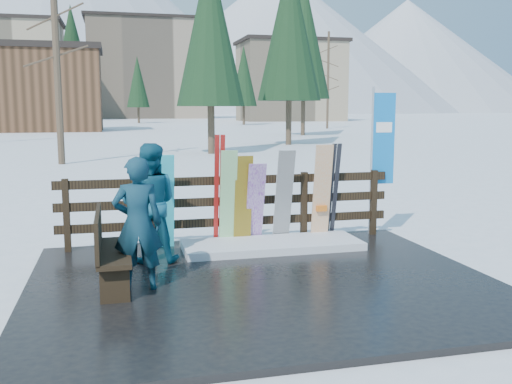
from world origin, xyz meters
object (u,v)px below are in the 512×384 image
object	(u,v)px
snowboard_0	(165,202)
person_back	(149,203)
snowboard_4	(284,196)
rental_flag	(381,144)
bench	(108,248)
snowboard_3	(255,204)
person_front	(138,224)
snowboard_2	(243,200)
snowboard_5	(322,193)
snowboard_1	(228,198)

from	to	relation	value
snowboard_0	person_back	world-z (taller)	person_back
snowboard_4	rental_flag	xyz separation A→B (m)	(1.86, 0.27, 0.83)
bench	rental_flag	bearing A→B (deg)	23.99
snowboard_0	person_back	size ratio (longest dim) A/B	0.89
bench	person_back	xyz separation A→B (m)	(0.59, 1.14, 0.35)
snowboard_0	rental_flag	bearing A→B (deg)	4.04
snowboard_3	person_front	distance (m)	2.79
bench	person_front	bearing A→B (deg)	-22.22
snowboard_2	snowboard_5	xyz separation A→B (m)	(1.36, 0.00, 0.08)
snowboard_0	rental_flag	distance (m)	3.92
snowboard_0	snowboard_2	bearing A→B (deg)	0.00
rental_flag	person_back	world-z (taller)	rental_flag
snowboard_2	snowboard_4	world-z (taller)	snowboard_4
snowboard_3	snowboard_4	distance (m)	0.50
snowboard_0	rental_flag	size ratio (longest dim) A/B	0.60
snowboard_0	snowboard_5	world-z (taller)	snowboard_5
snowboard_3	snowboard_5	bearing A→B (deg)	0.00
snowboard_4	person_front	size ratio (longest dim) A/B	0.96
person_back	snowboard_5	bearing A→B (deg)	-156.88
snowboard_1	person_front	bearing A→B (deg)	-127.67
snowboard_5	snowboard_0	bearing A→B (deg)	180.00
snowboard_0	person_front	distance (m)	2.03
snowboard_0	snowboard_4	distance (m)	1.96
snowboard_2	person_front	bearing A→B (deg)	-131.93
snowboard_3	rental_flag	bearing A→B (deg)	6.56
person_back	snowboard_1	bearing A→B (deg)	-142.38
snowboard_4	person_front	distance (m)	3.15
snowboard_2	snowboard_4	distance (m)	0.69
snowboard_0	snowboard_2	world-z (taller)	snowboard_0
snowboard_2	snowboard_0	bearing A→B (deg)	180.00
bench	snowboard_3	size ratio (longest dim) A/B	1.07
rental_flag	snowboard_2	bearing A→B (deg)	-173.96
person_front	snowboard_5	bearing A→B (deg)	-145.45
snowboard_2	person_back	world-z (taller)	person_back
snowboard_1	snowboard_5	bearing A→B (deg)	0.00
bench	snowboard_4	world-z (taller)	snowboard_4
snowboard_1	snowboard_5	world-z (taller)	snowboard_5
snowboard_4	snowboard_3	bearing A→B (deg)	180.00
snowboard_1	snowboard_3	world-z (taller)	snowboard_1
snowboard_3	snowboard_4	xyz separation A→B (m)	(0.49, -0.00, 0.10)
snowboard_0	snowboard_5	distance (m)	2.63
bench	snowboard_0	xyz separation A→B (m)	(0.87, 1.82, 0.25)
bench	person_back	world-z (taller)	person_back
bench	person_front	size ratio (longest dim) A/B	0.90
snowboard_0	snowboard_3	xyz separation A→B (m)	(1.47, 0.00, -0.08)
snowboard_5	rental_flag	distance (m)	1.45
snowboard_0	rental_flag	world-z (taller)	rental_flag
snowboard_1	snowboard_4	xyz separation A→B (m)	(0.94, -0.00, -0.01)
snowboard_5	person_front	world-z (taller)	person_front
bench	person_back	distance (m)	1.33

